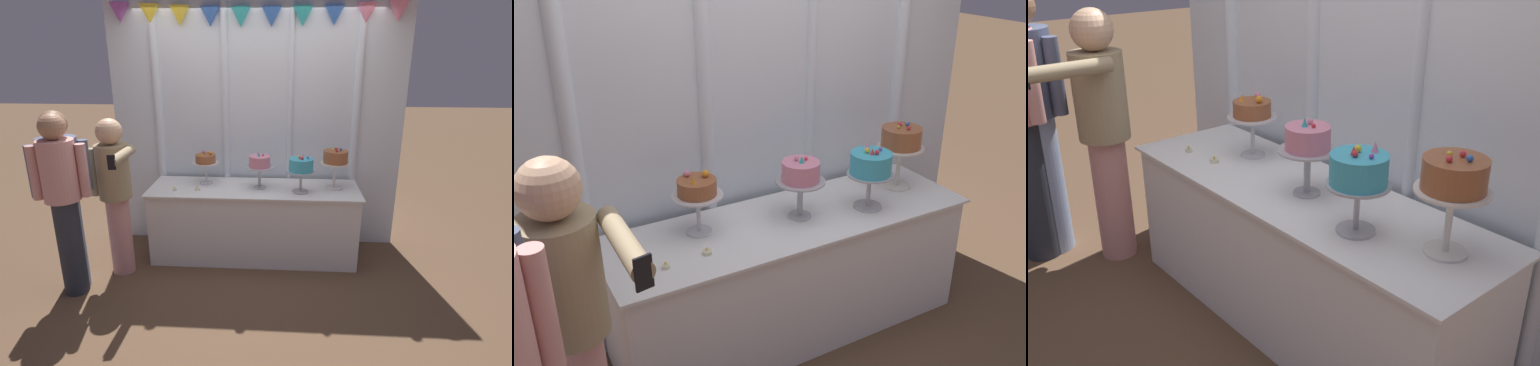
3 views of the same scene
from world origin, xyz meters
TOP-DOWN VIEW (x-y plane):
  - ground_plane at (0.00, 0.00)m, footprint 24.00×24.00m
  - draped_curtain at (-0.01, 0.49)m, footprint 3.08×0.20m
  - cake_table at (0.00, 0.10)m, footprint 2.14×0.66m
  - cake_display_leftmost at (-0.51, 0.21)m, footprint 0.27×0.27m
  - cake_display_midleft at (0.06, 0.10)m, footprint 0.28×0.28m
  - cake_display_midright at (0.47, -0.00)m, footprint 0.27×0.27m
  - cake_display_rightmost at (0.81, 0.14)m, footprint 0.29×0.29m
  - tealight_far_left at (-0.79, -0.04)m, footprint 0.04×0.04m
  - tealight_near_left at (-0.56, -0.02)m, footprint 0.05×0.05m
  - guest_girl_blue_dress at (-1.28, -0.32)m, footprint 0.47×0.61m

SIDE VIEW (x-z plane):
  - ground_plane at x=0.00m, z-range 0.00..0.00m
  - cake_table at x=0.00m, z-range 0.00..0.77m
  - tealight_near_left at x=-0.56m, z-range 0.76..0.80m
  - tealight_far_left at x=-0.79m, z-range 0.76..0.80m
  - guest_girl_blue_dress at x=-1.28m, z-range 0.10..1.63m
  - cake_display_leftmost at x=-0.51m, z-range 0.84..1.19m
  - cake_display_midleft at x=0.06m, z-range 0.84..1.21m
  - cake_display_midright at x=0.47m, z-range 0.84..1.22m
  - cake_display_rightmost at x=0.81m, z-range 0.87..1.28m
  - draped_curtain at x=-0.01m, z-range 0.16..2.92m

